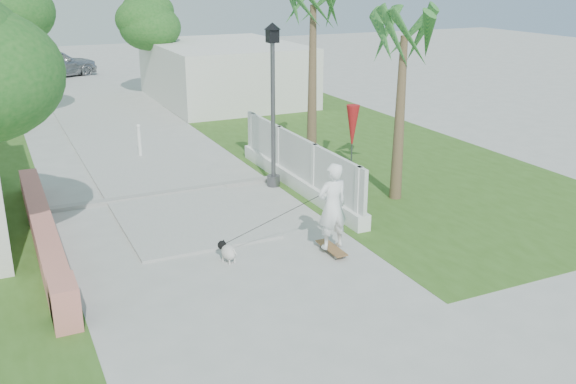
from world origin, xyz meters
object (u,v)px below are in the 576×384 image
street_lamp (273,100)px  dog (227,251)px  parked_car (53,64)px  bollard (139,140)px  patio_umbrella (352,128)px  skateboarder (292,216)px

street_lamp → dog: (-2.87, -4.12, -2.19)m
parked_car → bollard: bearing=157.6°
bollard → patio_umbrella: bearing=-50.1°
bollard → parked_car: parked_car is taller
patio_umbrella → bollard: bearing=129.9°
parked_car → dog: bearing=156.5°
patio_umbrella → parked_car: bearing=102.7°
bollard → parked_car: size_ratio=0.23×
patio_umbrella → dog: (-4.77, -3.12, -1.45)m
street_lamp → bollard: bearing=121.0°
skateboarder → parked_car: (-1.88, 26.96, -0.06)m
bollard → parked_car: bearing=92.2°
patio_umbrella → dog: size_ratio=3.79×
street_lamp → bollard: 5.56m
street_lamp → patio_umbrella: street_lamp is taller
bollard → dog: size_ratio=1.80×
street_lamp → skateboarder: bearing=-109.2°
street_lamp → dog: street_lamp is taller
skateboarder → dog: (-1.34, 0.26, -0.65)m
skateboarder → patio_umbrella: bearing=-137.6°
dog → patio_umbrella: bearing=16.3°
street_lamp → parked_car: size_ratio=0.92×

